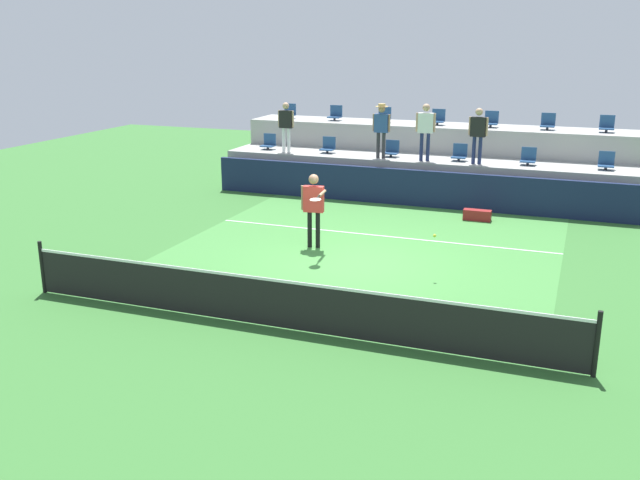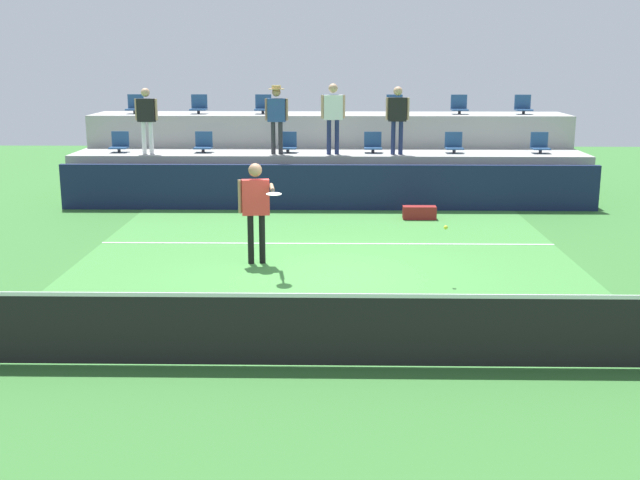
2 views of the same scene
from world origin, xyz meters
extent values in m
plane|color=#336B2D|center=(0.00, 0.00, 0.00)|extent=(40.00, 40.00, 0.00)
cube|color=#3D7F38|center=(0.00, 1.00, 0.00)|extent=(9.00, 10.00, 0.01)
cube|color=white|center=(0.00, 2.40, 0.01)|extent=(9.00, 0.06, 0.00)
cube|color=black|center=(0.00, -4.00, 0.46)|extent=(10.40, 0.01, 0.87)
cube|color=white|center=(0.00, -4.00, 0.89)|extent=(10.40, 0.02, 0.05)
cube|color=#141E42|center=(0.00, 6.00, 0.55)|extent=(13.00, 0.16, 1.10)
cube|color=#9E9E99|center=(0.00, 7.30, 0.62)|extent=(13.00, 1.80, 1.25)
cube|color=#9E9E99|center=(0.00, 9.10, 1.05)|extent=(13.00, 1.80, 2.10)
cylinder|color=#2D2D33|center=(-5.35, 7.15, 1.30)|extent=(0.08, 0.08, 0.10)
cube|color=navy|center=(-5.35, 7.15, 1.37)|extent=(0.44, 0.40, 0.04)
cube|color=navy|center=(-5.35, 7.33, 1.58)|extent=(0.44, 0.04, 0.38)
cylinder|color=#2D2D33|center=(-3.20, 7.15, 1.30)|extent=(0.08, 0.08, 0.10)
cube|color=navy|center=(-3.20, 7.15, 1.37)|extent=(0.44, 0.40, 0.04)
cube|color=navy|center=(-3.20, 7.33, 1.58)|extent=(0.44, 0.04, 0.38)
cylinder|color=#2D2D33|center=(-1.05, 7.15, 1.30)|extent=(0.08, 0.08, 0.10)
cube|color=navy|center=(-1.05, 7.15, 1.37)|extent=(0.44, 0.40, 0.04)
cube|color=navy|center=(-1.05, 7.33, 1.58)|extent=(0.44, 0.04, 0.38)
cylinder|color=#2D2D33|center=(1.12, 7.15, 1.30)|extent=(0.08, 0.08, 0.10)
cube|color=navy|center=(1.12, 7.15, 1.37)|extent=(0.44, 0.40, 0.04)
cube|color=navy|center=(1.12, 7.33, 1.58)|extent=(0.44, 0.04, 0.38)
cylinder|color=#2D2D33|center=(3.17, 7.15, 1.30)|extent=(0.08, 0.08, 0.10)
cube|color=navy|center=(3.17, 7.15, 1.37)|extent=(0.44, 0.40, 0.04)
cube|color=navy|center=(3.17, 7.33, 1.58)|extent=(0.44, 0.04, 0.38)
cylinder|color=#2D2D33|center=(5.34, 7.15, 1.30)|extent=(0.08, 0.08, 0.10)
cube|color=navy|center=(5.34, 7.15, 1.37)|extent=(0.44, 0.40, 0.04)
cube|color=navy|center=(5.34, 7.33, 1.58)|extent=(0.44, 0.04, 0.38)
cylinder|color=#2D2D33|center=(-5.36, 8.95, 2.15)|extent=(0.08, 0.08, 0.10)
cube|color=navy|center=(-5.36, 8.95, 2.22)|extent=(0.44, 0.40, 0.04)
cube|color=navy|center=(-5.36, 9.13, 2.43)|extent=(0.44, 0.04, 0.38)
cylinder|color=#2D2D33|center=(-3.60, 8.95, 2.15)|extent=(0.08, 0.08, 0.10)
cube|color=navy|center=(-3.60, 8.95, 2.22)|extent=(0.44, 0.40, 0.04)
cube|color=navy|center=(-3.60, 9.13, 2.43)|extent=(0.44, 0.04, 0.38)
cylinder|color=#2D2D33|center=(-1.83, 8.95, 2.15)|extent=(0.08, 0.08, 0.10)
cube|color=navy|center=(-1.83, 8.95, 2.22)|extent=(0.44, 0.40, 0.04)
cube|color=navy|center=(-1.83, 9.13, 2.43)|extent=(0.44, 0.04, 0.38)
cylinder|color=#2D2D33|center=(0.04, 8.95, 2.15)|extent=(0.08, 0.08, 0.10)
cube|color=navy|center=(0.04, 8.95, 2.22)|extent=(0.44, 0.40, 0.04)
cube|color=navy|center=(0.04, 9.13, 2.43)|extent=(0.44, 0.04, 0.38)
cylinder|color=#2D2D33|center=(1.78, 8.95, 2.15)|extent=(0.08, 0.08, 0.10)
cube|color=navy|center=(1.78, 8.95, 2.22)|extent=(0.44, 0.40, 0.04)
cube|color=navy|center=(1.78, 9.13, 2.43)|extent=(0.44, 0.04, 0.38)
cylinder|color=#2D2D33|center=(3.55, 8.95, 2.15)|extent=(0.08, 0.08, 0.10)
cube|color=navy|center=(3.55, 8.95, 2.22)|extent=(0.44, 0.40, 0.04)
cube|color=navy|center=(3.55, 9.13, 2.43)|extent=(0.44, 0.04, 0.38)
cylinder|color=#2D2D33|center=(5.29, 8.95, 2.15)|extent=(0.08, 0.08, 0.10)
cube|color=navy|center=(5.29, 8.95, 2.22)|extent=(0.44, 0.40, 0.04)
cube|color=navy|center=(5.29, 9.13, 2.43)|extent=(0.44, 0.04, 0.38)
cylinder|color=black|center=(-1.35, 0.85, 0.45)|extent=(0.12, 0.12, 0.89)
cylinder|color=black|center=(-1.15, 0.87, 0.45)|extent=(0.12, 0.12, 0.89)
cube|color=red|center=(-1.25, 0.86, 1.21)|extent=(0.50, 0.24, 0.63)
sphere|color=#A87A5B|center=(-1.25, 0.86, 1.69)|extent=(0.27, 0.27, 0.24)
cylinder|color=#A87A5B|center=(-1.52, 0.82, 1.23)|extent=(0.08, 0.08, 0.59)
cylinder|color=#A87A5B|center=(-0.94, 0.61, 1.42)|extent=(0.14, 0.57, 0.07)
cylinder|color=black|center=(-0.89, 0.23, 1.42)|extent=(0.07, 0.26, 0.04)
ellipsoid|color=silver|center=(-0.86, -0.04, 1.42)|extent=(0.30, 0.35, 0.03)
cylinder|color=white|center=(-4.63, 6.85, 1.65)|extent=(0.12, 0.12, 0.80)
cylinder|color=white|center=(-4.45, 6.85, 1.65)|extent=(0.12, 0.12, 0.80)
cube|color=black|center=(-4.54, 6.85, 2.33)|extent=(0.44, 0.20, 0.57)
sphere|color=tan|center=(-4.54, 6.85, 2.77)|extent=(0.23, 0.23, 0.22)
cylinder|color=tan|center=(-4.79, 6.86, 2.35)|extent=(0.07, 0.07, 0.53)
cylinder|color=tan|center=(-4.29, 6.84, 2.35)|extent=(0.07, 0.07, 0.53)
cylinder|color=#2D2D33|center=(-1.39, 6.85, 1.65)|extent=(0.12, 0.12, 0.81)
cylinder|color=#2D2D33|center=(-1.21, 6.85, 1.65)|extent=(0.12, 0.12, 0.81)
cube|color=#2D4C8C|center=(-1.30, 6.85, 2.34)|extent=(0.45, 0.20, 0.57)
sphere|color=#A87A5B|center=(-1.30, 6.85, 2.78)|extent=(0.23, 0.23, 0.22)
cylinder|color=#A87A5B|center=(-1.55, 6.86, 2.36)|extent=(0.07, 0.07, 0.54)
cylinder|color=#A87A5B|center=(-1.05, 6.84, 2.36)|extent=(0.07, 0.07, 0.54)
cylinder|color=tan|center=(-1.30, 6.85, 2.86)|extent=(0.41, 0.41, 0.01)
cylinder|color=tan|center=(-1.30, 6.85, 2.90)|extent=(0.24, 0.24, 0.09)
cylinder|color=navy|center=(0.00, 6.84, 1.68)|extent=(0.12, 0.12, 0.86)
cylinder|color=navy|center=(0.20, 6.86, 1.68)|extent=(0.12, 0.12, 0.86)
cube|color=white|center=(0.10, 6.85, 2.41)|extent=(0.48, 0.23, 0.61)
sphere|color=tan|center=(0.10, 6.85, 2.87)|extent=(0.26, 0.26, 0.23)
cylinder|color=tan|center=(-0.16, 6.82, 2.43)|extent=(0.08, 0.08, 0.57)
cylinder|color=tan|center=(0.37, 6.88, 2.43)|extent=(0.08, 0.08, 0.57)
cylinder|color=navy|center=(1.60, 6.86, 1.66)|extent=(0.12, 0.12, 0.82)
cylinder|color=navy|center=(1.79, 6.84, 1.66)|extent=(0.12, 0.12, 0.82)
cube|color=black|center=(1.69, 6.85, 2.36)|extent=(0.46, 0.22, 0.58)
sphere|color=tan|center=(1.69, 6.85, 2.81)|extent=(0.24, 0.24, 0.22)
cylinder|color=tan|center=(1.44, 6.87, 2.38)|extent=(0.08, 0.08, 0.55)
cylinder|color=tan|center=(1.95, 6.83, 2.38)|extent=(0.08, 0.08, 0.55)
sphere|color=#CCE033|center=(1.95, -0.34, 0.93)|extent=(0.07, 0.07, 0.07)
cube|color=maroon|center=(2.09, 4.90, 0.15)|extent=(0.76, 0.28, 0.30)
camera|label=1|loc=(4.75, -14.62, 5.02)|focal=39.79mm
camera|label=2|loc=(0.14, -12.90, 3.63)|focal=44.43mm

